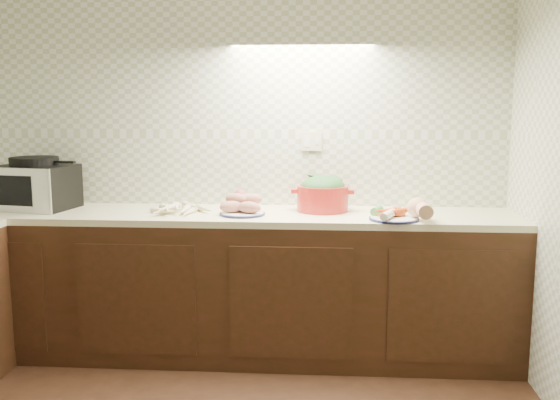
# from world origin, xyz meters

# --- Properties ---
(room) EXTENTS (3.60, 3.60, 2.60)m
(room) POSITION_xyz_m (0.00, 0.00, 1.63)
(room) COLOR black
(room) RESTS_ON ground
(counter) EXTENTS (3.60, 3.60, 0.90)m
(counter) POSITION_xyz_m (-0.68, 0.68, 0.45)
(counter) COLOR black
(counter) RESTS_ON ground
(toaster_oven) EXTENTS (0.51, 0.43, 0.33)m
(toaster_oven) POSITION_xyz_m (-1.19, 1.55, 1.05)
(toaster_oven) COLOR black
(toaster_oven) RESTS_ON counter
(parsnip_pile) EXTENTS (0.34, 0.32, 0.07)m
(parsnip_pile) POSITION_xyz_m (-0.17, 1.45, 0.93)
(parsnip_pile) COLOR beige
(parsnip_pile) RESTS_ON counter
(sweet_potato_plate) EXTENTS (0.28, 0.27, 0.13)m
(sweet_potato_plate) POSITION_xyz_m (0.15, 1.43, 0.95)
(sweet_potato_plate) COLOR #151744
(sweet_potato_plate) RESTS_ON counter
(onion_bowl) EXTENTS (0.16, 0.16, 0.13)m
(onion_bowl) POSITION_xyz_m (0.12, 1.62, 0.95)
(onion_bowl) COLOR black
(onion_bowl) RESTS_ON counter
(dutch_oven) EXTENTS (0.39, 0.33, 0.22)m
(dutch_oven) POSITION_xyz_m (0.62, 1.60, 1.01)
(dutch_oven) COLOR #B0221D
(dutch_oven) RESTS_ON counter
(veg_plate) EXTENTS (0.35, 0.29, 0.13)m
(veg_plate) POSITION_xyz_m (1.10, 1.33, 0.95)
(veg_plate) COLOR #151744
(veg_plate) RESTS_ON counter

